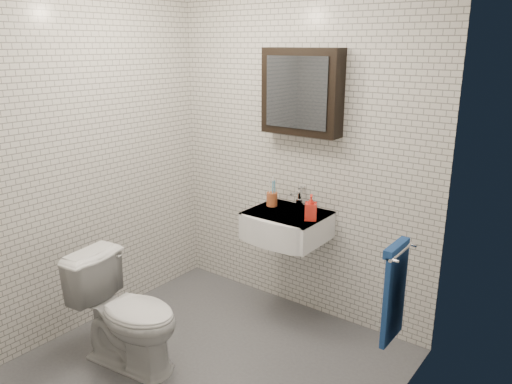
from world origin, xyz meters
TOP-DOWN VIEW (x-y plane):
  - ground at (0.00, 0.00)m, footprint 2.20×2.00m
  - room_shell at (0.00, 0.00)m, footprint 2.22×2.02m
  - washbasin at (0.05, 0.73)m, footprint 0.55×0.50m
  - faucet at (0.05, 0.93)m, footprint 0.06×0.20m
  - mirror_cabinet at (0.05, 0.93)m, footprint 0.60×0.15m
  - towel_rail at (1.04, 0.35)m, footprint 0.09×0.30m
  - toothbrush_cup at (-0.13, 0.83)m, footprint 0.09×0.09m
  - soap_bottle at (0.27, 0.74)m, footprint 0.11×0.11m
  - toilet at (-0.44, -0.33)m, footprint 0.77×0.50m

SIDE VIEW (x-z plane):
  - ground at x=0.00m, z-range 0.00..0.01m
  - toilet at x=-0.44m, z-range 0.00..0.74m
  - towel_rail at x=1.04m, z-range 0.43..1.01m
  - washbasin at x=0.05m, z-range 0.66..0.86m
  - toothbrush_cup at x=-0.13m, z-range 0.79..1.02m
  - faucet at x=0.05m, z-range 0.84..0.99m
  - soap_bottle at x=0.27m, z-range 0.85..1.03m
  - room_shell at x=0.00m, z-range 0.21..2.72m
  - mirror_cabinet at x=0.05m, z-range 1.40..2.00m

